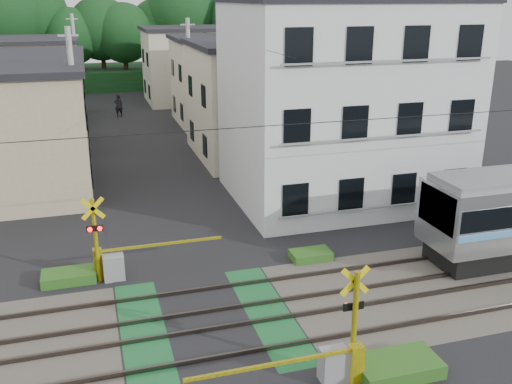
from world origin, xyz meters
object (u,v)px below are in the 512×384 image
object	(u,v)px
crossing_signal_far	(111,260)
apartment_block	(342,101)
crossing_signal_near	(338,357)
pedestrian	(119,105)

from	to	relation	value
crossing_signal_far	apartment_block	world-z (taller)	apartment_block
crossing_signal_far	apartment_block	distance (m)	13.14
crossing_signal_near	crossing_signal_far	world-z (taller)	same
crossing_signal_far	pedestrian	world-z (taller)	crossing_signal_far
crossing_signal_near	crossing_signal_far	bearing A→B (deg)	125.29
crossing_signal_far	pedestrian	size ratio (longest dim) A/B	2.53
crossing_signal_near	pedestrian	bearing A→B (deg)	94.83
crossing_signal_near	pedestrian	xyz separation A→B (m)	(-3.05, 36.02, 0.23)
apartment_block	pedestrian	bearing A→B (deg)	111.39
crossing_signal_near	pedestrian	distance (m)	36.15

